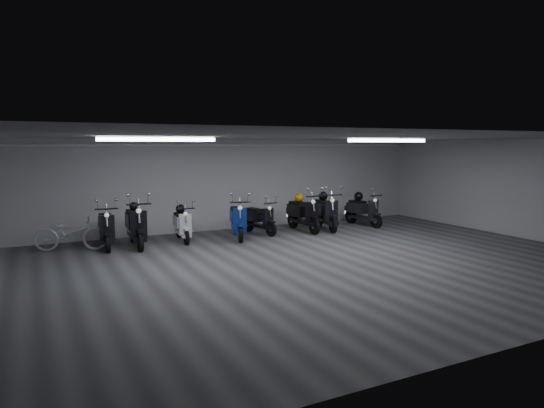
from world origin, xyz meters
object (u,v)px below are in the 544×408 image
scooter_4 (238,215)px  scooter_1 (136,219)px  bicycle (70,229)px  scooter_0 (106,222)px  scooter_8 (326,207)px  scooter_5 (259,214)px  scooter_9 (364,206)px  helmet_0 (299,198)px  scooter_7 (303,208)px  helmet_1 (359,196)px  helmet_3 (134,206)px  helmet_2 (180,209)px  scooter_2 (182,220)px  helmet_4 (323,196)px

scooter_4 → scooter_1: bearing=-166.5°
scooter_1 → bicycle: bearing=173.2°
scooter_0 → bicycle: bearing=-179.6°
scooter_8 → scooter_5: bearing=-173.6°
scooter_9 → helmet_0: bearing=165.7°
scooter_7 → scooter_5: bearing=171.5°
scooter_9 → helmet_1: scooter_9 is taller
helmet_3 → bicycle: bearing=-179.7°
scooter_0 → helmet_0: (5.72, 0.08, 0.34)m
bicycle → helmet_2: bicycle is taller
bicycle → helmet_0: helmet_0 is taller
scooter_2 → helmet_2: 0.35m
scooter_0 → helmet_3: size_ratio=7.86×
helmet_0 → scooter_7: bearing=-89.2°
scooter_4 → helmet_2: 1.60m
scooter_8 → scooter_7: bearing=-171.7°
scooter_0 → helmet_4: bearing=4.8°
helmet_1 → helmet_3: 7.23m
scooter_4 → scooter_9: (4.48, 0.15, -0.04)m
scooter_2 → scooter_8: scooter_8 is taller
helmet_0 → helmet_2: helmet_0 is taller
scooter_5 → helmet_2: (-2.34, 0.17, 0.27)m
scooter_8 → scooter_9: bearing=14.7°
scooter_7 → bicycle: bearing=177.1°
helmet_2 → helmet_3: bearing=-175.1°
scooter_8 → helmet_0: 0.89m
scooter_0 → bicycle: size_ratio=1.04×
scooter_0 → bicycle: (-0.84, 0.06, -0.11)m
scooter_0 → scooter_1: 0.74m
scooter_9 → helmet_3: scooter_9 is taller
scooter_1 → scooter_2: size_ratio=1.23×
scooter_5 → scooter_8: bearing=-20.3°
scooter_1 → helmet_4: size_ratio=6.80×
scooter_5 → scooter_9: 3.65m
scooter_5 → helmet_0: size_ratio=5.86×
helmet_1 → helmet_4: (-1.39, -0.02, 0.08)m
scooter_5 → scooter_4: bearing=-170.4°
scooter_4 → helmet_2: size_ratio=7.12×
scooter_4 → bicycle: size_ratio=1.06×
scooter_7 → helmet_0: size_ratio=6.90×
scooter_9 → helmet_3: 7.27m
scooter_4 → scooter_9: size_ratio=1.06×
helmet_1 → helmet_3: size_ratio=1.27×
scooter_1 → bicycle: size_ratio=1.14×
helmet_1 → scooter_7: bearing=-174.5°
scooter_9 → helmet_2: (-5.98, 0.38, 0.23)m
scooter_2 → scooter_5: size_ratio=1.00×
scooter_2 → scooter_0: bearing=-176.2°
helmet_3 → scooter_1: bearing=-93.0°
scooter_5 → bicycle: (-5.18, 0.05, -0.04)m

